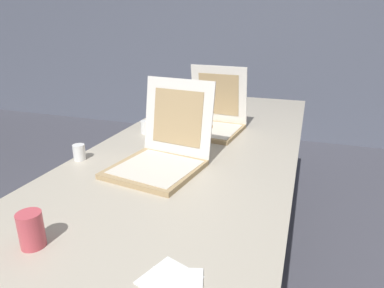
{
  "coord_description": "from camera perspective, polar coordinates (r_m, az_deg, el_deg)",
  "views": [
    {
      "loc": [
        0.5,
        -0.89,
        1.33
      ],
      "look_at": [
        0.02,
        0.5,
        0.8
      ],
      "focal_mm": 31.47,
      "sensor_mm": 36.0,
      "label": 1
    }
  ],
  "objects": [
    {
      "name": "pizza_box_front",
      "position": [
        1.44,
        -5.36,
        -2.12
      ],
      "size": [
        0.4,
        0.45,
        0.36
      ],
      "rotation": [
        0.0,
        0.0,
        -0.15
      ],
      "color": "tan",
      "rests_on": "table"
    },
    {
      "name": "wall_back",
      "position": [
        4.12,
        12.81,
        18.97
      ],
      "size": [
        10.0,
        0.1,
        2.6
      ],
      "primitive_type": "cube",
      "color": "slate",
      "rests_on": "ground"
    },
    {
      "name": "napkin_pile",
      "position": [
        0.87,
        -3.31,
        -22.49
      ],
      "size": [
        0.18,
        0.18,
        0.01
      ],
      "color": "white",
      "rests_on": "table"
    },
    {
      "name": "cup_white_mid",
      "position": [
        1.92,
        -7.88,
        2.88
      ],
      "size": [
        0.05,
        0.05,
        0.07
      ],
      "primitive_type": "cylinder",
      "color": "white",
      "rests_on": "table"
    },
    {
      "name": "cup_white_near_left",
      "position": [
        1.61,
        -18.58,
        -1.34
      ],
      "size": [
        0.05,
        0.05,
        0.07
      ],
      "primitive_type": "cylinder",
      "color": "white",
      "rests_on": "table"
    },
    {
      "name": "cup_white_far",
      "position": [
        2.2,
        -0.23,
        5.21
      ],
      "size": [
        0.05,
        0.05,
        0.07
      ],
      "primitive_type": "cylinder",
      "color": "white",
      "rests_on": "table"
    },
    {
      "name": "table",
      "position": [
        1.77,
        1.36,
        -1.07
      ],
      "size": [
        0.99,
        2.48,
        0.74
      ],
      "color": "#BCB29E",
      "rests_on": "ground"
    },
    {
      "name": "pizza_box_middle",
      "position": [
        1.95,
        3.24,
        3.75
      ],
      "size": [
        0.37,
        0.38,
        0.36
      ],
      "rotation": [
        0.0,
        0.0,
        -0.1
      ],
      "color": "tan",
      "rests_on": "table"
    },
    {
      "name": "cup_printed_front",
      "position": [
        1.06,
        -25.6,
        -12.98
      ],
      "size": [
        0.07,
        0.07,
        0.1
      ],
      "primitive_type": "cylinder",
      "color": "#D14C56",
      "rests_on": "table"
    }
  ]
}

